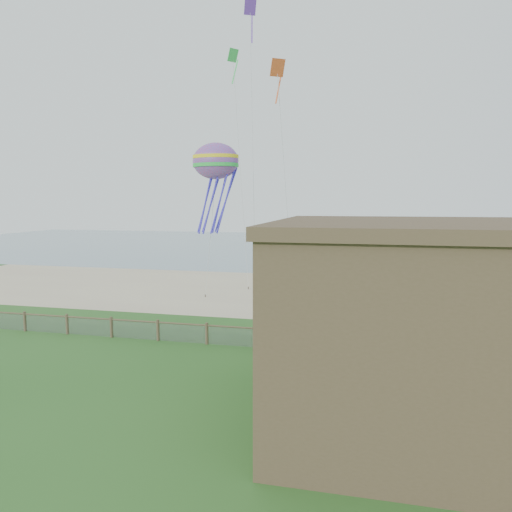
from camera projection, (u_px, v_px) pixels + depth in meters
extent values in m
plane|color=#28591E|center=(163.00, 385.00, 20.19)|extent=(160.00, 160.00, 0.00)
cube|color=#C0AA8A|center=(264.00, 291.00, 41.50)|extent=(72.00, 20.00, 0.02)
cube|color=slate|center=(313.00, 246.00, 84.11)|extent=(160.00, 68.00, 0.02)
cube|color=brown|center=(494.00, 333.00, 15.96)|extent=(15.00, 10.00, 7.00)
cube|color=brown|center=(454.00, 364.00, 22.15)|extent=(15.00, 2.00, 0.50)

